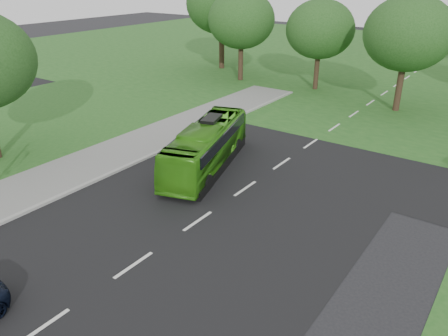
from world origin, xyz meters
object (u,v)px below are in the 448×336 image
tree_park_a (241,20)px  tree_park_c (408,34)px  tree_park_b (320,29)px  tree_park_f (222,3)px  bus (206,146)px

tree_park_a → tree_park_c: tree_park_c is taller
tree_park_a → tree_park_b: bearing=6.8°
tree_park_b → tree_park_c: (8.38, -2.73, 0.52)m
tree_park_c → tree_park_a: bearing=173.8°
tree_park_f → bus: 28.89m
tree_park_c → bus: size_ratio=0.97×
tree_park_c → tree_park_f: tree_park_f is taller
bus → tree_park_f: bearing=106.5°
tree_park_b → bus: size_ratio=0.89×
tree_park_b → tree_park_f: (-13.14, 2.83, 1.61)m
tree_park_a → tree_park_c: (16.40, -1.77, 0.06)m
tree_park_a → tree_park_f: (-5.13, 3.79, 1.15)m
tree_park_c → tree_park_b: bearing=162.0°
tree_park_c → tree_park_f: 22.26m
tree_park_a → tree_park_c: size_ratio=0.99×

